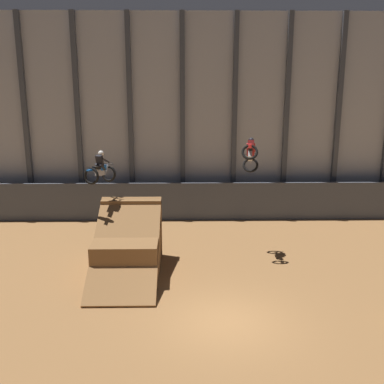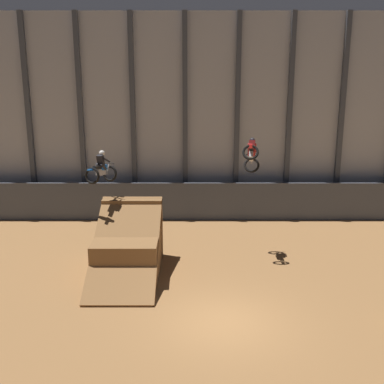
% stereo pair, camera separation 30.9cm
% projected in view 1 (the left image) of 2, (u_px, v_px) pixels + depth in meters
% --- Properties ---
extents(ground_plane, '(60.00, 60.00, 0.00)m').
position_uv_depth(ground_plane, '(227.00, 322.00, 15.23)').
color(ground_plane, olive).
extents(arena_back_wall, '(32.00, 0.40, 11.79)m').
position_uv_depth(arena_back_wall, '(208.00, 118.00, 26.33)').
color(arena_back_wall, '#A3A8B2').
rests_on(arena_back_wall, ground_plane).
extents(lower_barrier, '(31.36, 0.20, 2.23)m').
position_uv_depth(lower_barrier, '(209.00, 201.00, 26.32)').
color(lower_barrier, '#474C56').
rests_on(lower_barrier, ground_plane).
extents(dirt_ramp, '(2.71, 5.19, 2.93)m').
position_uv_depth(dirt_ramp, '(129.00, 247.00, 19.33)').
color(dirt_ramp, brown).
rests_on(dirt_ramp, ground_plane).
extents(rider_bike_left_air, '(1.27, 1.78, 1.52)m').
position_uv_depth(rider_bike_left_air, '(100.00, 170.00, 19.70)').
color(rider_bike_left_air, black).
extents(rider_bike_right_air, '(1.03, 1.77, 1.67)m').
position_uv_depth(rider_bike_right_air, '(250.00, 154.00, 20.32)').
color(rider_bike_right_air, black).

